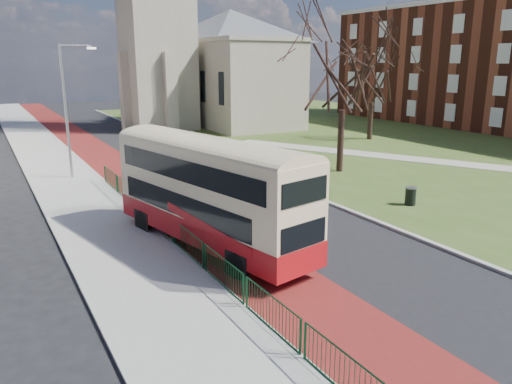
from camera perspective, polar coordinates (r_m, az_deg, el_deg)
ground at (r=18.20m, az=3.93°, el=-8.40°), size 160.00×160.00×0.00m
road_carriageway at (r=36.33m, az=-11.42°, el=3.15°), size 9.00×120.00×0.01m
bus_lane at (r=35.63m, az=-15.55°, el=2.68°), size 3.40×120.00×0.01m
pavement_west at (r=34.97m, az=-21.59°, el=2.04°), size 4.00×120.00×0.12m
kerb_west at (r=35.26m, az=-18.39°, el=2.43°), size 0.25×120.00×0.13m
kerb_east at (r=39.73m, az=-5.99°, el=4.44°), size 0.25×80.00×0.13m
grass_green at (r=50.84m, az=15.20°, el=6.22°), size 40.00×80.00×0.04m
footpath at (r=38.44m, az=21.15°, el=3.15°), size 18.84×32.82×0.03m
pedestrian_railing at (r=20.15m, az=-9.42°, el=-4.55°), size 0.07×24.00×1.12m
gothic_church at (r=56.66m, az=-6.80°, el=20.76°), size 16.38×18.00×40.00m
brick_terrace at (r=59.79m, az=27.00°, el=12.86°), size 10.30×44.30×13.50m
streetlamp at (r=32.45m, az=-20.70°, el=9.33°), size 2.13×0.18×8.00m
bus at (r=19.26m, az=-5.42°, el=0.42°), size 4.40×10.31×4.20m
winter_tree_near at (r=32.89m, az=10.04°, el=14.71°), size 8.08×8.08×10.38m
winter_tree_far at (r=47.62m, az=13.23°, el=13.16°), size 6.88×6.88×8.77m
litter_bin at (r=26.47m, az=17.25°, el=-0.44°), size 0.63×0.63×0.93m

